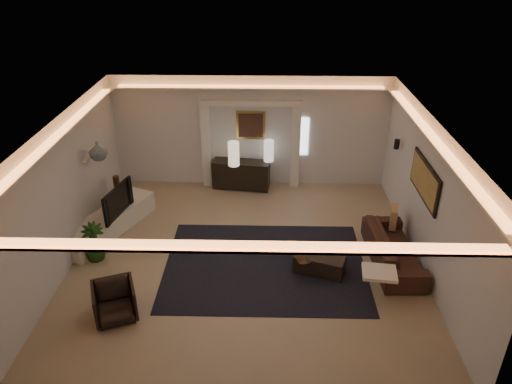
{
  "coord_description": "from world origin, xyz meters",
  "views": [
    {
      "loc": [
        0.4,
        -8.04,
        5.81
      ],
      "look_at": [
        0.2,
        0.6,
        1.25
      ],
      "focal_mm": 33.61,
      "sensor_mm": 36.0,
      "label": 1
    }
  ],
  "objects_px": {
    "armchair": "(115,302)",
    "sofa": "(394,249)",
    "console": "(241,174)",
    "coffee_table": "(320,262)"
  },
  "relations": [
    {
      "from": "coffee_table",
      "to": "sofa",
      "type": "bearing_deg",
      "value": 31.92
    },
    {
      "from": "console",
      "to": "armchair",
      "type": "bearing_deg",
      "value": -103.73
    },
    {
      "from": "coffee_table",
      "to": "armchair",
      "type": "distance_m",
      "value": 3.9
    },
    {
      "from": "console",
      "to": "armchair",
      "type": "relative_size",
      "value": 2.03
    },
    {
      "from": "sofa",
      "to": "armchair",
      "type": "bearing_deg",
      "value": 106.64
    },
    {
      "from": "armchair",
      "to": "sofa",
      "type": "bearing_deg",
      "value": -2.31
    },
    {
      "from": "console",
      "to": "armchair",
      "type": "distance_m",
      "value": 5.29
    },
    {
      "from": "console",
      "to": "armchair",
      "type": "xyz_separation_m",
      "value": [
        -1.93,
        -4.92,
        -0.07
      ]
    },
    {
      "from": "console",
      "to": "coffee_table",
      "type": "relative_size",
      "value": 1.51
    },
    {
      "from": "sofa",
      "to": "console",
      "type": "bearing_deg",
      "value": 43.36
    }
  ]
}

